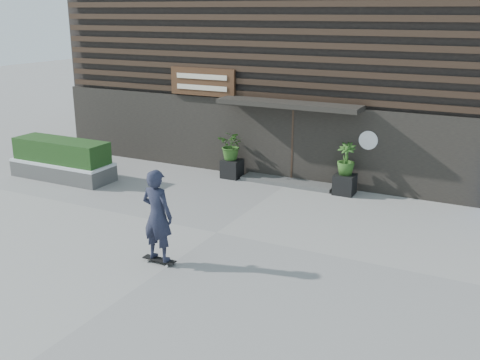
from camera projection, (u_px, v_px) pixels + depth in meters
The scene contains 11 objects.
ground at pixel (217, 233), 13.83m from camera, with size 80.00×80.00×0.00m, color gray.
entrance_step at pixel (288, 182), 17.73m from camera, with size 3.00×0.80×0.12m, color #4A4A47.
planter_pot_left at pixel (232, 169), 18.32m from camera, with size 0.60×0.60×0.60m, color black.
bamboo_left at pixel (232, 145), 18.09m from camera, with size 0.86×0.75×0.96m, color #2D591E.
planter_pot_right at pixel (345, 184), 16.66m from camera, with size 0.60×0.60×0.60m, color black.
bamboo_right at pixel (346, 159), 16.43m from camera, with size 0.54×0.54×0.96m, color #2D591E.
raised_bed at pixel (63, 171), 18.25m from camera, with size 3.50×1.20×0.50m, color #464644.
snow_layer at pixel (62, 162), 18.17m from camera, with size 3.50×1.20×0.08m, color white.
hedge at pixel (61, 150), 18.06m from camera, with size 3.30×1.00×0.70m, color #1A3B15.
building at pixel (345, 45), 21.15m from camera, with size 18.00×11.00×8.00m.
skateboarder at pixel (157, 216), 11.85m from camera, with size 0.78×0.53×2.11m.
Camera 1 is at (6.38, -11.17, 5.27)m, focal length 41.92 mm.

